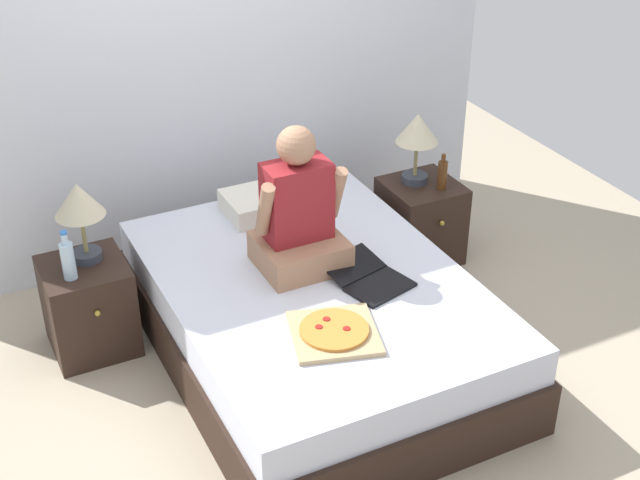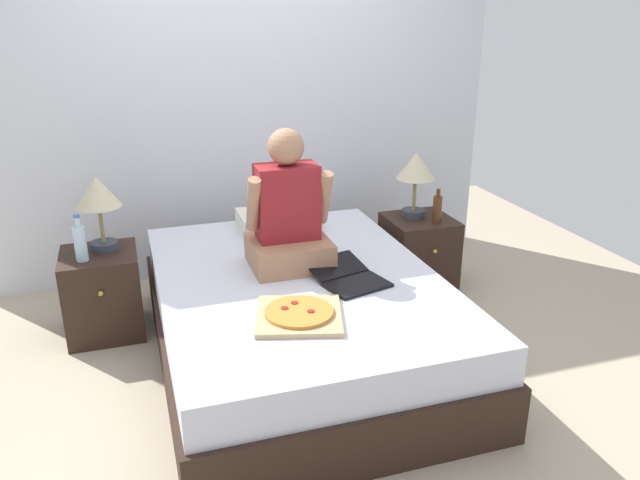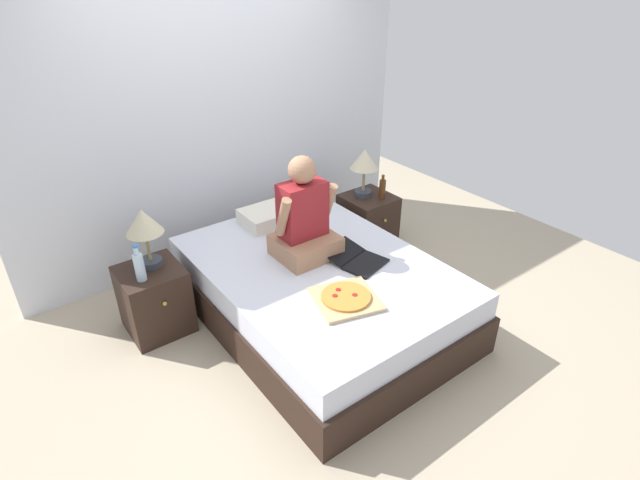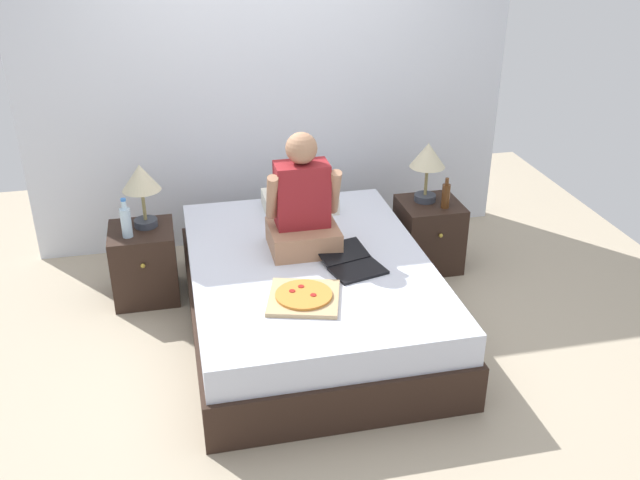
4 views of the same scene
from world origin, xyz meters
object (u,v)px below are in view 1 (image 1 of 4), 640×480
at_px(nightstand_left, 89,306).
at_px(nightstand_right, 420,221).
at_px(pizza_box, 334,332).
at_px(bed, 315,319).
at_px(water_bottle, 68,259).
at_px(beer_bottle, 442,174).
at_px(person_seated, 298,216).
at_px(laptop, 371,279).
at_px(lamp_on_left_nightstand, 79,205).
at_px(lamp_on_right_nightstand, 417,133).

height_order(nightstand_left, nightstand_right, same).
bearing_deg(pizza_box, bed, 74.42).
relative_size(nightstand_left, water_bottle, 1.89).
distance_m(nightstand_right, beer_bottle, 0.38).
bearing_deg(person_seated, laptop, -53.34).
height_order(lamp_on_left_nightstand, lamp_on_right_nightstand, same).
distance_m(bed, lamp_on_left_nightstand, 1.36).
height_order(bed, water_bottle, water_bottle).
height_order(water_bottle, beer_bottle, water_bottle).
bearing_deg(lamp_on_left_nightstand, pizza_box, -52.62).
height_order(nightstand_right, laptop, laptop).
relative_size(bed, laptop, 4.43).
distance_m(lamp_on_left_nightstand, beer_bottle, 2.15).
bearing_deg(nightstand_right, person_seated, -156.80).
distance_m(bed, water_bottle, 1.31).
bearing_deg(laptop, lamp_on_right_nightstand, 47.11).
bearing_deg(laptop, lamp_on_left_nightstand, 146.25).
relative_size(water_bottle, pizza_box, 0.56).
height_order(bed, laptop, laptop).
height_order(lamp_on_right_nightstand, beer_bottle, lamp_on_right_nightstand).
xyz_separation_m(water_bottle, lamp_on_right_nightstand, (2.15, 0.14, 0.22)).
relative_size(nightstand_right, laptop, 1.08).
relative_size(nightstand_left, nightstand_right, 1.00).
bearing_deg(water_bottle, nightstand_left, 48.35).
xyz_separation_m(beer_bottle, laptop, (-0.88, -0.69, -0.10)).
height_order(person_seated, laptop, person_seated).
bearing_deg(lamp_on_left_nightstand, nightstand_left, -128.62).
bearing_deg(lamp_on_right_nightstand, nightstand_left, -178.61).
xyz_separation_m(beer_bottle, person_seated, (-1.13, -0.35, 0.17)).
bearing_deg(water_bottle, nightstand_right, 2.36).
xyz_separation_m(nightstand_left, lamp_on_left_nightstand, (0.04, 0.05, 0.59)).
bearing_deg(nightstand_right, pizza_box, -137.02).
xyz_separation_m(bed, nightstand_right, (1.05, 0.63, 0.02)).
relative_size(bed, lamp_on_left_nightstand, 4.74).
bearing_deg(lamp_on_right_nightstand, pizza_box, -135.01).
height_order(lamp_on_left_nightstand, beer_bottle, lamp_on_left_nightstand).
height_order(lamp_on_left_nightstand, water_bottle, lamp_on_left_nightstand).
xyz_separation_m(lamp_on_left_nightstand, water_bottle, (-0.12, -0.14, -0.22)).
xyz_separation_m(lamp_on_left_nightstand, laptop, (1.25, -0.84, -0.33)).
relative_size(nightstand_left, laptop, 1.08).
relative_size(beer_bottle, pizza_box, 0.47).
bearing_deg(person_seated, nightstand_left, 156.55).
bearing_deg(laptop, nightstand_left, 148.66).
xyz_separation_m(person_seated, pizza_box, (-0.12, -0.65, -0.27)).
height_order(lamp_on_right_nightstand, pizza_box, lamp_on_right_nightstand).
height_order(water_bottle, laptop, water_bottle).
bearing_deg(pizza_box, lamp_on_left_nightstand, 127.38).
relative_size(lamp_on_left_nightstand, beer_bottle, 1.96).
bearing_deg(beer_bottle, lamp_on_right_nightstand, 123.69).
bearing_deg(lamp_on_right_nightstand, bed, -146.28).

